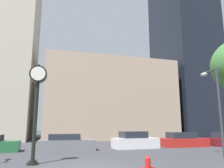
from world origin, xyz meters
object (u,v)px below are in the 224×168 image
Objects in this scene: car_grey at (67,143)px; fire_hydrant_near at (148,166)px; street_clock at (37,93)px; car_white at (135,141)px; car_red at (183,140)px; street_lamp_right at (214,96)px.

car_grey is 10.70m from fire_hydrant_near.
fire_hydrant_near is (4.45, -4.07, -3.23)m from street_clock.
car_white reaches higher than car_red.
car_red is at bearing 5.41° from car_grey.
street_lamp_right is (6.62, 3.81, 3.46)m from fire_hydrant_near.
car_white is (5.95, 0.16, 0.06)m from car_grey.
car_white is 8.10m from street_lamp_right.
car_red is 8.01m from street_lamp_right.
street_clock is at bearing 178.65° from street_lamp_right.
car_grey is at bearing 102.62° from fire_hydrant_near.
car_red is at bearing 51.45° from fire_hydrant_near.
street_lamp_right is at bearing -1.35° from street_clock.
car_red is 0.78× the size of street_lamp_right.
car_grey is 1.02× the size of car_red.
street_clock is at bearing -104.93° from car_grey.
street_clock is 6.84m from fire_hydrant_near.
car_white is 5.03m from car_red.
car_grey is at bearing 178.10° from car_white.
street_clock is 11.07m from street_lamp_right.
street_lamp_right is at bearing -33.15° from car_grey.
car_red is at bearing 73.99° from street_lamp_right.
street_clock reaches higher than fire_hydrant_near.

